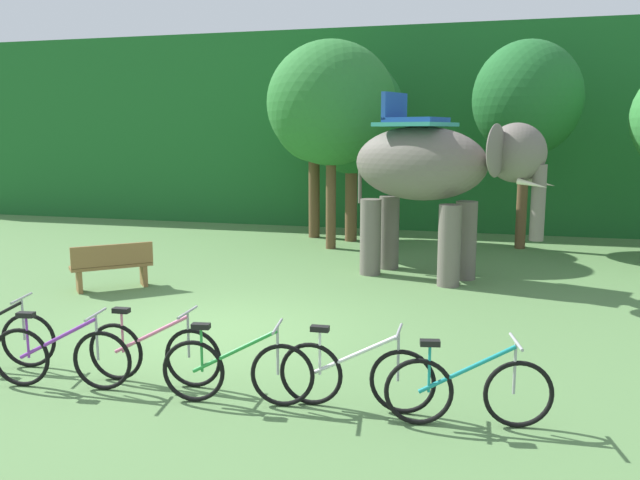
{
  "coord_description": "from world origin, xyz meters",
  "views": [
    {
      "loc": [
        3.96,
        -8.72,
        2.96
      ],
      "look_at": [
        1.29,
        1.0,
        1.3
      ],
      "focal_mm": 36.57,
      "sensor_mm": 36.0,
      "label": 1
    }
  ],
  "objects_px": {
    "bike_pink": "(153,352)",
    "bike_white": "(356,375)",
    "bike_teal": "(468,390)",
    "bike_green": "(237,370)",
    "tree_right": "(527,100)",
    "tree_center": "(331,104)",
    "elephant": "(434,171)",
    "bike_purple": "(61,356)",
    "wooden_bench": "(112,265)",
    "tree_far_right": "(314,113)",
    "tree_left": "(352,117)"
  },
  "relations": [
    {
      "from": "bike_pink",
      "to": "bike_white",
      "type": "bearing_deg",
      "value": -1.88
    },
    {
      "from": "bike_teal",
      "to": "bike_green",
      "type": "bearing_deg",
      "value": -177.56
    },
    {
      "from": "tree_right",
      "to": "tree_center",
      "type": "bearing_deg",
      "value": -164.45
    },
    {
      "from": "bike_pink",
      "to": "bike_teal",
      "type": "xyz_separation_m",
      "value": [
        3.66,
        -0.19,
        0.0
      ]
    },
    {
      "from": "bike_pink",
      "to": "elephant",
      "type": "bearing_deg",
      "value": 68.48
    },
    {
      "from": "tree_center",
      "to": "elephant",
      "type": "bearing_deg",
      "value": -45.2
    },
    {
      "from": "bike_purple",
      "to": "bike_pink",
      "type": "bearing_deg",
      "value": 23.28
    },
    {
      "from": "bike_white",
      "to": "wooden_bench",
      "type": "relative_size",
      "value": 1.24
    },
    {
      "from": "bike_white",
      "to": "bike_teal",
      "type": "bearing_deg",
      "value": -5.16
    },
    {
      "from": "elephant",
      "to": "tree_far_right",
      "type": "bearing_deg",
      "value": 129.77
    },
    {
      "from": "tree_right",
      "to": "elephant",
      "type": "distance_m",
      "value": 4.87
    },
    {
      "from": "tree_right",
      "to": "tree_left",
      "type": "bearing_deg",
      "value": -179.87
    },
    {
      "from": "tree_far_right",
      "to": "tree_right",
      "type": "distance_m",
      "value": 5.68
    },
    {
      "from": "tree_right",
      "to": "bike_white",
      "type": "distance_m",
      "value": 11.6
    },
    {
      "from": "bike_white",
      "to": "tree_center",
      "type": "bearing_deg",
      "value": 105.98
    },
    {
      "from": "bike_white",
      "to": "tree_left",
      "type": "bearing_deg",
      "value": 102.96
    },
    {
      "from": "tree_center",
      "to": "tree_left",
      "type": "height_order",
      "value": "tree_center"
    },
    {
      "from": "tree_far_right",
      "to": "wooden_bench",
      "type": "relative_size",
      "value": 3.57
    },
    {
      "from": "tree_left",
      "to": "bike_pink",
      "type": "bearing_deg",
      "value": -89.82
    },
    {
      "from": "bike_pink",
      "to": "wooden_bench",
      "type": "distance_m",
      "value": 5.14
    },
    {
      "from": "tree_right",
      "to": "elephant",
      "type": "bearing_deg",
      "value": -113.77
    },
    {
      "from": "bike_pink",
      "to": "bike_teal",
      "type": "height_order",
      "value": "same"
    },
    {
      "from": "tree_far_right",
      "to": "bike_green",
      "type": "distance_m",
      "value": 12.13
    },
    {
      "from": "bike_white",
      "to": "bike_teal",
      "type": "relative_size",
      "value": 1.02
    },
    {
      "from": "bike_green",
      "to": "bike_white",
      "type": "height_order",
      "value": "same"
    },
    {
      "from": "bike_teal",
      "to": "wooden_bench",
      "type": "relative_size",
      "value": 1.22
    },
    {
      "from": "tree_far_right",
      "to": "bike_white",
      "type": "xyz_separation_m",
      "value": [
        3.67,
        -11.26,
        -3.13
      ]
    },
    {
      "from": "elephant",
      "to": "bike_green",
      "type": "relative_size",
      "value": 2.48
    },
    {
      "from": "tree_left",
      "to": "tree_right",
      "type": "relative_size",
      "value": 0.95
    },
    {
      "from": "tree_right",
      "to": "elephant",
      "type": "height_order",
      "value": "tree_right"
    },
    {
      "from": "tree_far_right",
      "to": "tree_right",
      "type": "xyz_separation_m",
      "value": [
        5.66,
        -0.35,
        0.28
      ]
    },
    {
      "from": "wooden_bench",
      "to": "bike_white",
      "type": "bearing_deg",
      "value": -36.17
    },
    {
      "from": "tree_center",
      "to": "tree_left",
      "type": "distance_m",
      "value": 1.36
    },
    {
      "from": "tree_far_right",
      "to": "bike_white",
      "type": "distance_m",
      "value": 12.25
    },
    {
      "from": "tree_left",
      "to": "bike_pink",
      "type": "xyz_separation_m",
      "value": [
        0.03,
        -10.82,
        -3.01
      ]
    },
    {
      "from": "tree_center",
      "to": "tree_right",
      "type": "xyz_separation_m",
      "value": [
        4.74,
        1.32,
        0.1
      ]
    },
    {
      "from": "bike_pink",
      "to": "bike_green",
      "type": "bearing_deg",
      "value": -13.84
    },
    {
      "from": "tree_left",
      "to": "bike_white",
      "type": "xyz_separation_m",
      "value": [
        2.51,
        -10.9,
        -3.01
      ]
    },
    {
      "from": "tree_far_right",
      "to": "bike_green",
      "type": "height_order",
      "value": "tree_far_right"
    },
    {
      "from": "tree_far_right",
      "to": "bike_white",
      "type": "bearing_deg",
      "value": -71.96
    },
    {
      "from": "elephant",
      "to": "bike_white",
      "type": "bearing_deg",
      "value": -91.14
    },
    {
      "from": "bike_purple",
      "to": "bike_teal",
      "type": "bearing_deg",
      "value": 2.82
    },
    {
      "from": "tree_center",
      "to": "bike_pink",
      "type": "bearing_deg",
      "value": -88.36
    },
    {
      "from": "tree_right",
      "to": "wooden_bench",
      "type": "height_order",
      "value": "tree_right"
    },
    {
      "from": "wooden_bench",
      "to": "elephant",
      "type": "bearing_deg",
      "value": 23.95
    },
    {
      "from": "tree_center",
      "to": "tree_far_right",
      "type": "bearing_deg",
      "value": 118.93
    },
    {
      "from": "tree_right",
      "to": "tree_far_right",
      "type": "bearing_deg",
      "value": 176.45
    },
    {
      "from": "bike_purple",
      "to": "wooden_bench",
      "type": "xyz_separation_m",
      "value": [
        -2.2,
        4.46,
        0.09
      ]
    },
    {
      "from": "tree_right",
      "to": "bike_white",
      "type": "bearing_deg",
      "value": -100.34
    },
    {
      "from": "wooden_bench",
      "to": "tree_far_right",
      "type": "bearing_deg",
      "value": 74.52
    }
  ]
}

